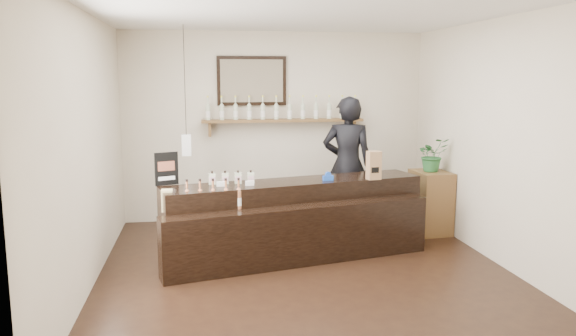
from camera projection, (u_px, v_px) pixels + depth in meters
The scene contains 10 objects.
ground at pixel (305, 272), 6.23m from camera, with size 5.00×5.00×0.00m, color black.
room_shell at pixel (306, 118), 5.95m from camera, with size 5.00×5.00×5.00m.
back_wall_decor at pixel (266, 103), 8.24m from camera, with size 2.66×0.96×1.69m.
counter at pixel (296, 222), 6.72m from camera, with size 3.26×1.57×1.05m.
promo_sign at pixel (166, 169), 6.47m from camera, with size 0.26×0.11×0.38m.
paper_bag at pixel (374, 165), 6.84m from camera, with size 0.17×0.14×0.35m.
tape_dispenser at pixel (328, 177), 6.79m from camera, with size 0.13×0.07×0.11m.
side_cabinet at pixel (430, 202), 7.74m from camera, with size 0.47×0.62×0.86m.
potted_plant at pixel (432, 155), 7.63m from camera, with size 0.41×0.36×0.46m, color #27622F.
shopkeeper at pixel (348, 156), 7.70m from camera, with size 0.77×0.51×2.13m, color black.
Camera 1 is at (-1.11, -5.86, 2.13)m, focal length 35.00 mm.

